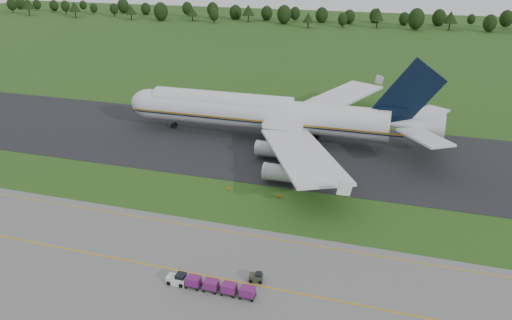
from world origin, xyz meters
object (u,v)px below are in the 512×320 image
(utility_cart, at_px, (256,278))
(edge_markers, at_px, (253,192))
(aircraft, at_px, (268,114))
(baggage_train, at_px, (209,285))

(utility_cart, bearing_deg, edge_markers, 108.16)
(aircraft, distance_m, baggage_train, 59.02)
(baggage_train, distance_m, edge_markers, 29.02)
(aircraft, height_order, baggage_train, aircraft)
(utility_cart, xyz_separation_m, edge_markers, (-8.26, 25.18, -0.28))
(utility_cart, bearing_deg, aircraft, 104.22)
(baggage_train, relative_size, edge_markers, 1.20)
(aircraft, height_order, utility_cart, aircraft)
(baggage_train, height_order, utility_cart, baggage_train)
(baggage_train, bearing_deg, edge_markers, 95.65)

